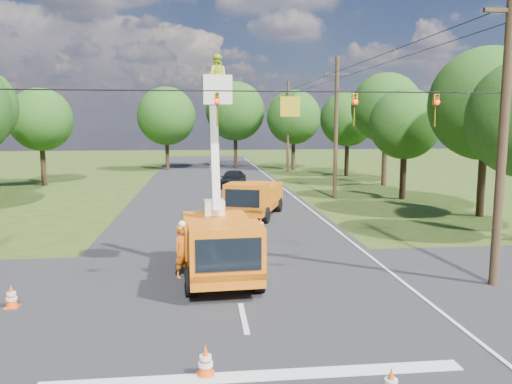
{
  "coord_description": "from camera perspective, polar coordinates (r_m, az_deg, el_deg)",
  "views": [
    {
      "loc": [
        -1.08,
        -13.04,
        5.34
      ],
      "look_at": [
        1.08,
        6.78,
        2.6
      ],
      "focal_mm": 35.0,
      "sensor_mm": 36.0,
      "label": 1
    }
  ],
  "objects": [
    {
      "name": "tree_right_d",
      "position": [
        44.96,
        14.65,
        9.27
      ],
      "size": [
        6.0,
        6.0,
        9.7
      ],
      "color": "#382616",
      "rests_on": "ground"
    },
    {
      "name": "pole_right_mid",
      "position": [
        36.33,
        9.13,
        7.35
      ],
      "size": [
        1.8,
        0.3,
        10.0
      ],
      "color": "#4C3823",
      "rests_on": "ground"
    },
    {
      "name": "signal_span",
      "position": [
        15.41,
        6.25,
        9.79
      ],
      "size": [
        18.0,
        0.29,
        1.07
      ],
      "color": "black",
      "rests_on": "ground"
    },
    {
      "name": "tree_right_c",
      "position": [
        36.92,
        16.67,
        7.45
      ],
      "size": [
        5.0,
        5.0,
        7.83
      ],
      "color": "#382616",
      "rests_on": "ground"
    },
    {
      "name": "edge_line",
      "position": [
        34.13,
        5.13,
        -1.21
      ],
      "size": [
        0.12,
        90.0,
        0.02
      ],
      "primitive_type": "cube",
      "color": "silver",
      "rests_on": "ground"
    },
    {
      "name": "traffic_cone_0",
      "position": [
        11.18,
        -5.79,
        -18.67
      ],
      "size": [
        0.38,
        0.38,
        0.71
      ],
      "color": "#FD500D",
      "rests_on": "ground"
    },
    {
      "name": "tree_far_a",
      "position": [
        58.18,
        -10.21,
        8.53
      ],
      "size": [
        6.6,
        6.6,
        9.5
      ],
      "color": "#382616",
      "rests_on": "ground"
    },
    {
      "name": "stop_bar",
      "position": [
        11.25,
        0.03,
        -20.5
      ],
      "size": [
        9.0,
        0.45,
        0.02
      ],
      "primitive_type": "cube",
      "color": "silver",
      "rests_on": "ground"
    },
    {
      "name": "tree_far_c",
      "position": [
        58.02,
        4.32,
        8.51
      ],
      "size": [
        6.2,
        6.2,
        9.18
      ],
      "color": "#382616",
      "rests_on": "ground"
    },
    {
      "name": "distant_car",
      "position": [
        42.1,
        -2.69,
        1.54
      ],
      "size": [
        2.91,
        4.68,
        1.49
      ],
      "primitive_type": "imported",
      "rotation": [
        0.0,
        0.0,
        -0.28
      ],
      "color": "black",
      "rests_on": "ground"
    },
    {
      "name": "ground",
      "position": [
        33.49,
        -4.31,
        -1.38
      ],
      "size": [
        140.0,
        140.0,
        0.0
      ],
      "primitive_type": "plane",
      "color": "#2D4514",
      "rests_on": "ground"
    },
    {
      "name": "pole_right_far",
      "position": [
        55.87,
        3.67,
        7.56
      ],
      "size": [
        1.8,
        0.3,
        10.0
      ],
      "color": "#4C3823",
      "rests_on": "ground"
    },
    {
      "name": "bucket_truck",
      "position": [
        17.32,
        -4.21,
        -4.64
      ],
      "size": [
        2.73,
        6.25,
        7.68
      ],
      "rotation": [
        0.0,
        0.0,
        0.06
      ],
      "color": "orange",
      "rests_on": "ground"
    },
    {
      "name": "tree_right_e",
      "position": [
        52.21,
        10.43,
        8.21
      ],
      "size": [
        5.6,
        5.6,
        8.63
      ],
      "color": "#382616",
      "rests_on": "ground"
    },
    {
      "name": "pole_right_near",
      "position": [
        17.84,
        26.43,
        6.27
      ],
      "size": [
        1.8,
        0.3,
        10.0
      ],
      "color": "#4C3823",
      "rests_on": "ground"
    },
    {
      "name": "ground_worker",
      "position": [
        17.61,
        -8.4,
        -6.73
      ],
      "size": [
        0.81,
        0.8,
        1.88
      ],
      "primitive_type": "imported",
      "rotation": [
        0.0,
        0.0,
        0.76
      ],
      "color": "orange",
      "rests_on": "ground"
    },
    {
      "name": "tree_far_b",
      "position": [
        60.2,
        -2.38,
        9.21
      ],
      "size": [
        7.0,
        7.0,
        10.32
      ],
      "color": "#382616",
      "rests_on": "ground"
    },
    {
      "name": "second_truck",
      "position": [
        28.46,
        -0.18,
        -0.68
      ],
      "size": [
        3.97,
        6.18,
        2.18
      ],
      "rotation": [
        0.0,
        0.0,
        -0.35
      ],
      "color": "orange",
      "rests_on": "ground"
    },
    {
      "name": "traffic_cone_3",
      "position": [
        24.77,
        0.55,
        -3.78
      ],
      "size": [
        0.38,
        0.38,
        0.71
      ],
      "color": "#FD500D",
      "rests_on": "ground"
    },
    {
      "name": "traffic_cone_4",
      "position": [
        16.42,
        -26.17,
        -10.66
      ],
      "size": [
        0.38,
        0.38,
        0.71
      ],
      "color": "#FD500D",
      "rests_on": "ground"
    },
    {
      "name": "road_cross",
      "position": [
        16.0,
        -2.04,
        -11.67
      ],
      "size": [
        56.0,
        10.0,
        0.07
      ],
      "primitive_type": "cube",
      "color": "black",
      "rests_on": "ground"
    },
    {
      "name": "road_main",
      "position": [
        33.49,
        -4.31,
        -1.38
      ],
      "size": [
        12.0,
        100.0,
        0.06
      ],
      "primitive_type": "cube",
      "color": "black",
      "rests_on": "ground"
    },
    {
      "name": "tree_right_b",
      "position": [
        31.48,
        24.82,
        9.1
      ],
      "size": [
        6.4,
        6.4,
        9.65
      ],
      "color": "#382616",
      "rests_on": "ground"
    },
    {
      "name": "traffic_cone_2",
      "position": [
        20.3,
        -0.15,
        -6.38
      ],
      "size": [
        0.38,
        0.38,
        0.71
      ],
      "color": "#FD500D",
      "rests_on": "ground"
    },
    {
      "name": "tree_left_f",
      "position": [
        47.09,
        -23.39,
        7.6
      ],
      "size": [
        5.4,
        5.4,
        8.4
      ],
      "color": "#382616",
      "rests_on": "ground"
    }
  ]
}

